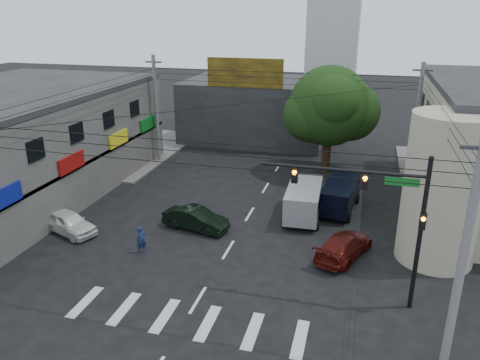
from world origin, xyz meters
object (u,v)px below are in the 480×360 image
at_px(utility_pole_near_right, 463,259).
at_px(silver_minivan, 304,202).
at_px(traffic_gantry, 382,206).
at_px(dark_sedan, 196,219).
at_px(utility_pole_far_right, 416,125).
at_px(maroon_sedan, 344,246).
at_px(navy_van, 340,196).
at_px(utility_pole_far_left, 156,110).
at_px(white_compact, 69,223).
at_px(traffic_officer, 141,240).
at_px(street_tree, 329,106).

relative_size(utility_pole_near_right, silver_minivan, 1.84).
bearing_deg(traffic_gantry, dark_sedan, 154.29).
xyz_separation_m(utility_pole_far_right, silver_minivan, (-7.04, -8.50, -3.54)).
xyz_separation_m(maroon_sedan, navy_van, (-0.64, 6.34, 0.33)).
bearing_deg(navy_van, utility_pole_far_right, -28.56).
height_order(utility_pole_near_right, dark_sedan, utility_pole_near_right).
bearing_deg(silver_minivan, utility_pole_far_left, 56.53).
height_order(utility_pole_far_left, dark_sedan, utility_pole_far_left).
bearing_deg(traffic_gantry, navy_van, 101.94).
relative_size(traffic_gantry, navy_van, 1.41).
bearing_deg(white_compact, dark_sedan, -50.05).
height_order(utility_pole_far_left, traffic_officer, utility_pole_far_left).
distance_m(utility_pole_far_left, utility_pole_far_right, 21.00).
bearing_deg(silver_minivan, street_tree, -5.39).
bearing_deg(dark_sedan, maroon_sedan, -85.89).
xyz_separation_m(dark_sedan, silver_minivan, (6.13, 3.44, 0.38)).
xyz_separation_m(street_tree, dark_sedan, (-6.68, -12.95, -4.80)).
distance_m(street_tree, utility_pole_near_right, 22.48).
distance_m(utility_pole_far_left, white_compact, 14.97).
relative_size(white_compact, silver_minivan, 0.85).
relative_size(white_compact, traffic_officer, 2.67).
xyz_separation_m(utility_pole_far_right, white_compact, (-20.37, -14.43, -3.93)).
relative_size(dark_sedan, maroon_sedan, 0.89).
bearing_deg(traffic_officer, traffic_gantry, -50.78).
relative_size(silver_minivan, navy_van, 0.98).
height_order(dark_sedan, silver_minivan, silver_minivan).
height_order(utility_pole_near_right, silver_minivan, utility_pole_near_right).
xyz_separation_m(traffic_gantry, traffic_officer, (-12.36, 1.44, -4.04)).
xyz_separation_m(utility_pole_far_right, navy_van, (-4.85, -6.73, -3.62)).
xyz_separation_m(utility_pole_far_left, utility_pole_far_right, (21.00, 0.00, 0.00)).
distance_m(white_compact, silver_minivan, 14.59).
bearing_deg(utility_pole_near_right, street_tree, 106.82).
relative_size(traffic_gantry, silver_minivan, 1.44).
bearing_deg(utility_pole_far_left, utility_pole_far_right, 0.00).
bearing_deg(traffic_officer, utility_pole_far_left, 66.82).
bearing_deg(utility_pole_far_right, traffic_officer, -134.00).
relative_size(utility_pole_far_right, navy_van, 1.80).
bearing_deg(utility_pole_near_right, dark_sedan, 147.01).
bearing_deg(utility_pole_far_right, traffic_gantry, -98.94).
bearing_deg(utility_pole_far_left, street_tree, 3.95).
relative_size(street_tree, traffic_officer, 5.50).
bearing_deg(white_compact, utility_pole_far_right, -33.77).
relative_size(street_tree, traffic_gantry, 1.21).
bearing_deg(white_compact, street_tree, -21.04).
distance_m(street_tree, traffic_gantry, 18.42).
height_order(street_tree, traffic_officer, street_tree).
bearing_deg(white_compact, traffic_officer, -81.13).
distance_m(street_tree, traffic_officer, 19.21).
bearing_deg(traffic_officer, utility_pole_near_right, -62.32).
bearing_deg(utility_pole_near_right, white_compact, 163.40).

